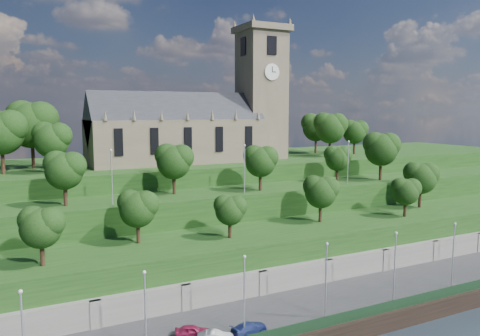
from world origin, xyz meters
TOP-DOWN VIEW (x-y plane):
  - promenade at (0.00, 6.00)m, footprint 160.00×12.00m
  - quay_wall at (0.00, -0.05)m, footprint 160.00×0.50m
  - fence at (0.00, 0.60)m, footprint 160.00×0.10m
  - retaining_wall at (0.00, 11.97)m, footprint 160.00×2.10m
  - embankment_lower at (0.00, 18.00)m, footprint 160.00×12.00m
  - embankment_upper at (0.00, 29.00)m, footprint 160.00×10.00m
  - hilltop at (0.00, 50.00)m, footprint 160.00×32.00m
  - church at (0.79, 45.98)m, footprint 38.60×12.35m
  - trees_lower at (4.84, 18.41)m, footprint 65.88×8.86m
  - trees_upper at (5.08, 28.06)m, footprint 60.12×8.54m
  - trees_hilltop at (-5.24, 44.95)m, footprint 75.99×15.69m
  - lamp_posts_promenade at (-2.00, 2.50)m, footprint 60.36×0.36m
  - lamp_posts_upper at (0.00, 26.00)m, footprint 40.36×0.36m
  - car_left at (-16.66, 4.95)m, footprint 3.75×2.56m
  - car_right at (-11.19, 3.00)m, footprint 4.16×2.17m

SIDE VIEW (x-z plane):
  - promenade at x=0.00m, z-range 0.00..2.00m
  - quay_wall at x=0.00m, z-range 0.00..2.20m
  - retaining_wall at x=0.00m, z-range 0.00..5.00m
  - car_right at x=-11.19m, z-range 2.00..3.15m
  - car_left at x=-16.66m, z-range 2.00..3.19m
  - fence at x=0.00m, z-range 2.00..3.20m
  - embankment_lower at x=0.00m, z-range 0.00..8.00m
  - embankment_upper at x=0.00m, z-range 0.00..12.00m
  - lamp_posts_promenade at x=-2.00m, z-range 2.62..11.15m
  - hilltop at x=0.00m, z-range 0.00..15.00m
  - trees_lower at x=4.84m, z-range 8.74..16.69m
  - lamp_posts_upper at x=0.00m, z-range 12.60..20.15m
  - trees_upper at x=5.08m, z-range 12.87..21.69m
  - trees_hilltop at x=-5.24m, z-range 15.93..27.27m
  - church at x=0.79m, z-range 8.72..36.32m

